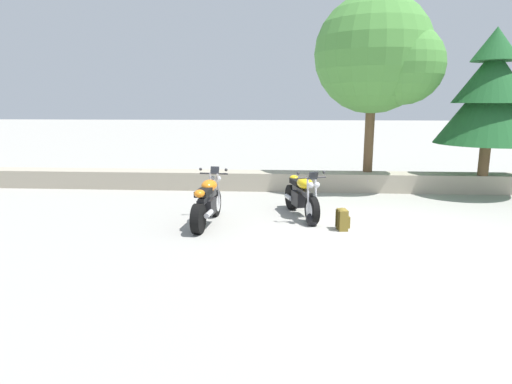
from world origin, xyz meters
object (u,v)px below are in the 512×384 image
(motorcycle_yellow_centre, at_px, (302,196))
(rider_backpack, at_px, (343,219))
(motorcycle_orange_near_left, at_px, (208,202))
(rider_helmet, at_px, (312,219))
(pine_tree_mid_left, at_px, (491,96))
(leafy_tree_far_left, at_px, (380,56))

(motorcycle_yellow_centre, relative_size, rider_backpack, 4.28)
(motorcycle_orange_near_left, bearing_deg, motorcycle_yellow_centre, 20.89)
(rider_helmet, distance_m, pine_tree_mid_left, 6.91)
(leafy_tree_far_left, bearing_deg, rider_backpack, -108.30)
(motorcycle_yellow_centre, bearing_deg, rider_backpack, -52.43)
(motorcycle_orange_near_left, bearing_deg, leafy_tree_far_left, 43.55)
(motorcycle_orange_near_left, height_order, rider_helmet, motorcycle_orange_near_left)
(rider_backpack, height_order, rider_helmet, rider_backpack)
(motorcycle_yellow_centre, height_order, leafy_tree_far_left, leafy_tree_far_left)
(motorcycle_orange_near_left, height_order, pine_tree_mid_left, pine_tree_mid_left)
(motorcycle_orange_near_left, distance_m, rider_backpack, 2.94)
(rider_helmet, xyz_separation_m, pine_tree_mid_left, (5.15, 3.74, 2.70))
(rider_backpack, distance_m, pine_tree_mid_left, 6.60)
(rider_helmet, bearing_deg, pine_tree_mid_left, 35.98)
(motorcycle_yellow_centre, bearing_deg, leafy_tree_far_left, 55.75)
(motorcycle_yellow_centre, xyz_separation_m, pine_tree_mid_left, (5.36, 2.96, 2.35))
(pine_tree_mid_left, bearing_deg, leafy_tree_far_left, 172.39)
(motorcycle_yellow_centre, height_order, rider_helmet, motorcycle_yellow_centre)
(pine_tree_mid_left, bearing_deg, motorcycle_yellow_centre, -151.05)
(rider_backpack, bearing_deg, leafy_tree_far_left, 71.70)
(motorcycle_orange_near_left, xyz_separation_m, pine_tree_mid_left, (7.45, 3.76, 2.35))
(rider_backpack, relative_size, pine_tree_mid_left, 0.11)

